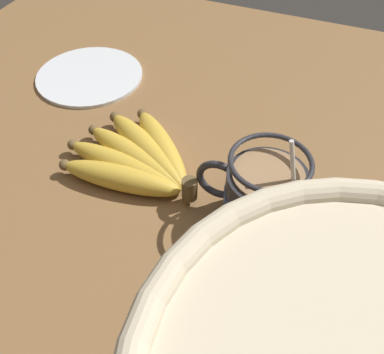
{
  "coord_description": "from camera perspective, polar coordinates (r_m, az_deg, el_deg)",
  "views": [
    {
      "loc": [
        -13.73,
        30.11,
        45.45
      ],
      "look_at": [
        -0.2,
        -3.08,
        7.51
      ],
      "focal_mm": 40.0,
      "sensor_mm": 36.0,
      "label": 1
    }
  ],
  "objects": [
    {
      "name": "coffee_mug",
      "position": [
        0.51,
        9.45,
        -2.71
      ],
      "size": [
        13.39,
        9.56,
        13.96
      ],
      "color": "#28282D",
      "rests_on": "table"
    },
    {
      "name": "table",
      "position": [
        0.55,
        -1.41,
        -6.46
      ],
      "size": [
        118.29,
        118.29,
        2.85
      ],
      "color": "brown",
      "rests_on": "ground"
    },
    {
      "name": "banana_bunch",
      "position": [
        0.59,
        -7.2,
        2.41
      ],
      "size": [
        20.41,
        16.82,
        4.21
      ],
      "color": "brown",
      "rests_on": "table"
    },
    {
      "name": "small_plate",
      "position": [
        0.79,
        -13.48,
        13.0
      ],
      "size": [
        18.48,
        18.48,
        0.6
      ],
      "color": "silver",
      "rests_on": "table"
    }
  ]
}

